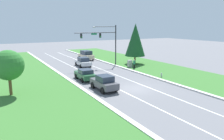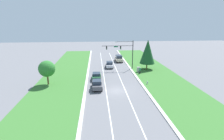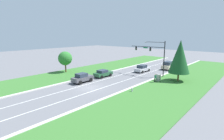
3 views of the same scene
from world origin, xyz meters
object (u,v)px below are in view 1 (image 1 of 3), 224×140
Objects in this scene: champagne_suv at (86,55)px; fire_hydrant at (161,75)px; silver_sedan at (83,62)px; utility_cabinet at (130,64)px; forest_sedan at (85,74)px; conifer_near_right_tree at (135,40)px; graphite_sedan at (104,83)px; pedestrian at (134,64)px; traffic_signal_mast at (104,39)px; oak_near_left_tree at (8,65)px.

fire_hydrant is (3.17, -21.06, -0.71)m from champagne_suv.
utility_cabinet is (6.87, -5.44, -0.15)m from silver_sedan.
silver_sedan is (3.66, 9.95, 0.05)m from forest_sedan.
utility_cabinet is at bearing -138.81° from conifer_near_right_tree.
graphite_sedan is 3.10× the size of utility_cabinet.
conifer_near_right_tree is at bearing -146.64° from pedestrian.
traffic_signal_mast is 13.65m from fire_hydrant.
graphite_sedan is at bearing -17.46° from oak_near_left_tree.
pedestrian is (0.04, -1.35, 0.25)m from utility_cabinet.
silver_sedan is 0.58× the size of conifer_near_right_tree.
utility_cabinet is (3.20, -3.77, -4.41)m from traffic_signal_mast.
champagne_suv reaches higher than graphite_sedan.
traffic_signal_mast is 1.05× the size of conifer_near_right_tree.
utility_cabinet is at bearing 24.31° from forest_sedan.
conifer_near_right_tree reaches higher than silver_sedan.
conifer_near_right_tree reaches higher than traffic_signal_mast.
fire_hydrant is at bearing -105.39° from conifer_near_right_tree.
traffic_signal_mast is at bearing 168.43° from conifer_near_right_tree.
pedestrian is (10.57, 3.16, 0.15)m from forest_sedan.
utility_cabinet is 0.27× the size of oak_near_left_tree.
fire_hydrant is (10.33, -4.16, -0.44)m from forest_sedan.
oak_near_left_tree is (-17.10, -10.91, -1.74)m from traffic_signal_mast.
silver_sedan is 6.55× the size of fire_hydrant.
oak_near_left_tree reaches higher than silver_sedan.
utility_cabinet is at bearing -108.61° from pedestrian.
pedestrian is (10.50, 8.88, 0.04)m from graphite_sedan.
champagne_suv is at bearing 105.19° from utility_cabinet.
champagne_suv is (-0.16, 8.62, -4.04)m from traffic_signal_mast.
fire_hydrant is at bearing -61.97° from silver_sedan.
pedestrian is 7.35m from fire_hydrant.
conifer_near_right_tree is (6.25, -9.87, 3.73)m from champagne_suv.
forest_sedan is 0.93× the size of silver_sedan.
champagne_suv is 12.26m from conifer_near_right_tree.
conifer_near_right_tree is (13.34, 12.75, 3.88)m from graphite_sedan.
pedestrian is at bearing -77.38° from champagne_suv.
champagne_suv reaches higher than fire_hydrant.
utility_cabinet is 21.68m from oak_near_left_tree.
traffic_signal_mast is at bearing 49.59° from forest_sedan.
forest_sedan is at bearing 15.07° from oak_near_left_tree.
conifer_near_right_tree reaches higher than fire_hydrant.
forest_sedan is 15.66m from conifer_near_right_tree.
forest_sedan is (-7.33, -8.28, -4.31)m from traffic_signal_mast.
forest_sedan is 18.36m from champagne_suv.
fire_hydrant is at bearing -82.75° from champagne_suv.
champagne_suv reaches higher than forest_sedan.
graphite_sedan is 6.07× the size of fire_hydrant.
utility_cabinet is 0.17× the size of conifer_near_right_tree.
silver_sedan is 1.00× the size of champagne_suv.
oak_near_left_tree is at bearing 161.62° from graphite_sedan.
pedestrian is at bearing 17.78° from forest_sedan.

